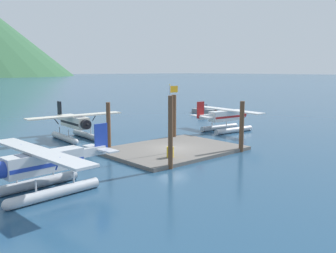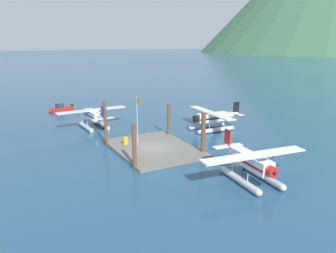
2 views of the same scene
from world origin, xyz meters
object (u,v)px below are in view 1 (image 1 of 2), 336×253
seaplane_white_stbd_fwd (227,119)px  seaplane_cream_bow_left (75,125)px  seaplane_silver_port_aft (44,168)px  boat_grey_open_east (204,110)px  fuel_drum (170,152)px  flagpole (171,110)px

seaplane_white_stbd_fwd → seaplane_cream_bow_left: bearing=155.3°
seaplane_white_stbd_fwd → seaplane_silver_port_aft: (-26.11, -7.19, 0.00)m
boat_grey_open_east → seaplane_white_stbd_fwd: bearing=-129.2°
fuel_drum → seaplane_white_stbd_fwd: 16.36m
fuel_drum → seaplane_cream_bow_left: bearing=95.1°
flagpole → seaplane_silver_port_aft: (-12.21, -2.02, -2.43)m
seaplane_silver_port_aft → flagpole: bearing=9.4°
fuel_drum → seaplane_white_stbd_fwd: (15.06, 6.34, 0.84)m
fuel_drum → seaplane_white_stbd_fwd: bearing=22.8°
flagpole → seaplane_white_stbd_fwd: size_ratio=0.57×
seaplane_white_stbd_fwd → boat_grey_open_east: size_ratio=2.20×
flagpole → seaplane_silver_port_aft: size_ratio=0.57×
flagpole → boat_grey_open_east: bearing=37.7°
fuel_drum → seaplane_silver_port_aft: bearing=-175.6°
seaplane_silver_port_aft → boat_grey_open_east: seaplane_silver_port_aft is taller
flagpole → fuel_drum: 3.66m
seaplane_silver_port_aft → seaplane_cream_bow_left: bearing=56.2°
seaplane_cream_bow_left → flagpole: bearing=-79.3°
seaplane_cream_bow_left → seaplane_white_stbd_fwd: same height
flagpole → fuel_drum: size_ratio=6.75×
seaplane_silver_port_aft → fuel_drum: bearing=4.4°
flagpole → boat_grey_open_east: size_ratio=1.25×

